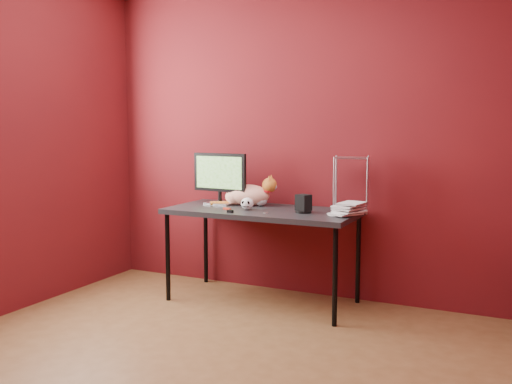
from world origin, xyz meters
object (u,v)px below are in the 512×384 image
at_px(cat, 248,195).
at_px(speaker, 303,204).
at_px(desk, 262,215).
at_px(monitor, 220,176).
at_px(book_stack, 341,140).
at_px(skull_mug, 247,204).

height_order(cat, speaker, cat).
bearing_deg(cat, desk, -44.39).
distance_m(monitor, cat, 0.29).
distance_m(desk, book_stack, 0.87).
distance_m(monitor, book_stack, 1.11).
height_order(speaker, book_stack, book_stack).
relative_size(speaker, book_stack, 0.13).
relative_size(monitor, speaker, 3.58).
height_order(skull_mug, speaker, speaker).
bearing_deg(desk, book_stack, 1.92).
distance_m(desk, cat, 0.28).
xyz_separation_m(desk, book_stack, (0.63, 0.02, 0.60)).
bearing_deg(book_stack, skull_mug, -171.37).
height_order(monitor, speaker, monitor).
distance_m(desk, monitor, 0.53).
height_order(monitor, book_stack, book_stack).
relative_size(monitor, cat, 0.93).
xyz_separation_m(cat, skull_mug, (0.11, -0.24, -0.04)).
bearing_deg(monitor, speaker, -4.53).
bearing_deg(cat, speaker, -25.52).
bearing_deg(speaker, desk, -163.16).
bearing_deg(skull_mug, monitor, 144.04).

